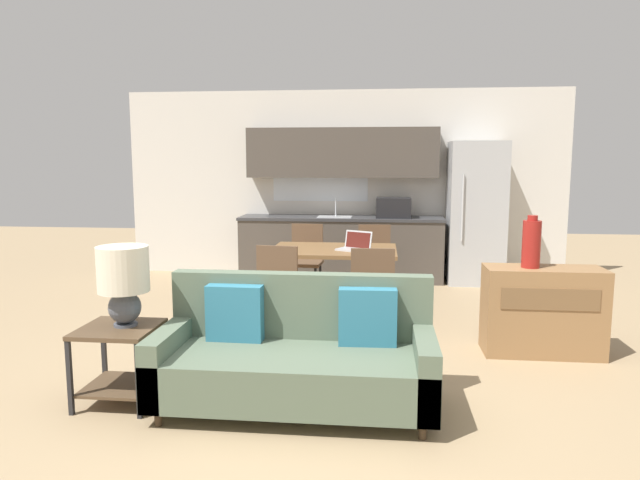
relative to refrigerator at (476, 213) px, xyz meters
name	(u,v)px	position (x,y,z in m)	size (l,w,h in m)	color
ground_plane	(297,403)	(-1.86, -4.25, -0.97)	(20.00, 20.00, 0.00)	#9E8460
wall_back	(342,184)	(-1.87, 0.38, 0.38)	(6.40, 0.07, 2.70)	silver
kitchen_counter	(342,220)	(-1.85, 0.08, -0.13)	(2.88, 0.65, 2.15)	#4C443D
refrigerator	(476,213)	(0.00, 0.00, 0.00)	(0.75, 0.69, 1.95)	#B7BABC
dining_table	(334,254)	(-1.80, -1.88, -0.30)	(1.35, 0.95, 0.74)	brown
couch	(297,357)	(-1.86, -4.26, -0.63)	(1.87, 0.80, 0.89)	#3D2D1E
side_table	(119,351)	(-3.10, -4.35, -0.61)	(0.52, 0.52, 0.54)	brown
table_lamp	(123,278)	(-3.06, -4.32, -0.09)	(0.35, 0.35, 0.56)	#4C515B
credenza	(543,311)	(0.12, -2.98, -0.59)	(1.00, 0.42, 0.77)	olive
vase	(531,243)	(0.00, -2.98, 0.01)	(0.15, 0.15, 0.45)	maroon
dining_chair_far_left	(306,257)	(-2.23, -1.02, -0.48)	(0.45, 0.45, 0.90)	brown
dining_chair_near_left	(281,285)	(-2.24, -2.69, -0.48)	(0.47, 0.47, 0.90)	brown
dining_chair_far_right	(374,258)	(-1.37, -1.02, -0.48)	(0.43, 0.43, 0.90)	brown
dining_chair_near_right	(372,289)	(-1.37, -2.76, -0.48)	(0.43, 0.43, 0.90)	brown
laptop	(355,245)	(-1.57, -1.95, -0.19)	(0.40, 0.37, 0.20)	#B7BABC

